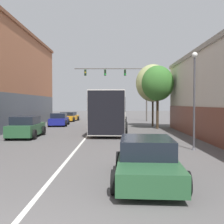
# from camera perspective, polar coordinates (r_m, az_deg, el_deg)

# --- Properties ---
(lane_center_line) EXTENTS (0.14, 47.10, 0.01)m
(lane_center_line) POSITION_cam_1_polar(r_m,az_deg,el_deg) (21.20, -4.78, -4.45)
(lane_center_line) COLOR silver
(lane_center_line) RESTS_ON ground_plane
(bus) EXTENTS (3.16, 12.43, 3.24)m
(bus) POSITION_cam_1_polar(r_m,az_deg,el_deg) (22.95, -0.22, 0.59)
(bus) COLOR silver
(bus) RESTS_ON ground_plane
(hatchback_foreground) EXTENTS (2.17, 4.19, 1.27)m
(hatchback_foreground) POSITION_cam_1_polar(r_m,az_deg,el_deg) (8.15, 7.57, -10.33)
(hatchback_foreground) COLOR #285633
(hatchback_foreground) RESTS_ON ground_plane
(parked_car_left_near) EXTENTS (2.03, 3.97, 1.46)m
(parked_car_left_near) POSITION_cam_1_polar(r_m,az_deg,el_deg) (19.02, -18.16, -3.17)
(parked_car_left_near) COLOR #285633
(parked_car_left_near) RESTS_ON ground_plane
(parked_car_left_mid) EXTENTS (2.14, 4.24, 1.33)m
(parked_car_left_mid) POSITION_cam_1_polar(r_m,az_deg,el_deg) (28.23, -11.44, -1.63)
(parked_car_left_mid) COLOR navy
(parked_car_left_mid) RESTS_ON ground_plane
(parked_car_left_far) EXTENTS (2.43, 4.15, 1.22)m
(parked_car_left_far) POSITION_cam_1_polar(r_m,az_deg,el_deg) (35.23, -9.41, -1.02)
(parked_car_left_far) COLOR orange
(parked_car_left_far) RESTS_ON ground_plane
(traffic_signal_gantry) EXTENTS (9.59, 0.36, 7.23)m
(traffic_signal_gantry) POSITION_cam_1_polar(r_m,az_deg,el_deg) (34.68, 2.43, 6.94)
(traffic_signal_gantry) COLOR #514C47
(traffic_signal_gantry) RESTS_ON ground_plane
(street_lamp) EXTENTS (0.28, 0.28, 4.88)m
(street_lamp) POSITION_cam_1_polar(r_m,az_deg,el_deg) (13.66, 17.48, 3.03)
(street_lamp) COLOR #47474C
(street_lamp) RESTS_ON ground_plane
(street_tree_near) EXTENTS (2.94, 2.64, 5.81)m
(street_tree_near) POSITION_cam_1_polar(r_m,az_deg,el_deg) (24.53, 9.89, 6.15)
(street_tree_near) COLOR #3D2D1E
(street_tree_near) RESTS_ON ground_plane
(street_tree_far) EXTENTS (3.45, 3.11, 6.31)m
(street_tree_far) POSITION_cam_1_polar(r_m,az_deg,el_deg) (27.05, 8.89, 6.23)
(street_tree_far) COLOR #3D2D1E
(street_tree_far) RESTS_ON ground_plane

